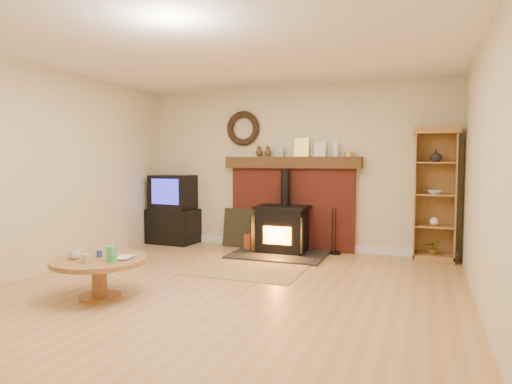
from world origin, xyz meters
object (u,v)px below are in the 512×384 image
at_px(coffee_table, 99,266).
at_px(curio_cabinet, 435,194).
at_px(tv_unit, 173,211).
at_px(wood_stove, 282,230).

bearing_deg(coffee_table, curio_cabinet, 43.52).
relative_size(tv_unit, coffee_table, 1.21).
xyz_separation_m(wood_stove, coffee_table, (-1.10, -2.82, -0.02)).
distance_m(curio_cabinet, coffee_table, 4.55).
bearing_deg(tv_unit, curio_cabinet, 1.17).
relative_size(tv_unit, curio_cabinet, 0.62).
relative_size(wood_stove, tv_unit, 1.20).
distance_m(wood_stove, curio_cabinet, 2.26).
height_order(curio_cabinet, coffee_table, curio_cabinet).
bearing_deg(coffee_table, tv_unit, 106.88).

